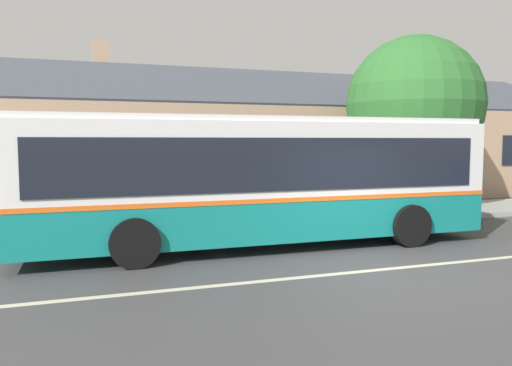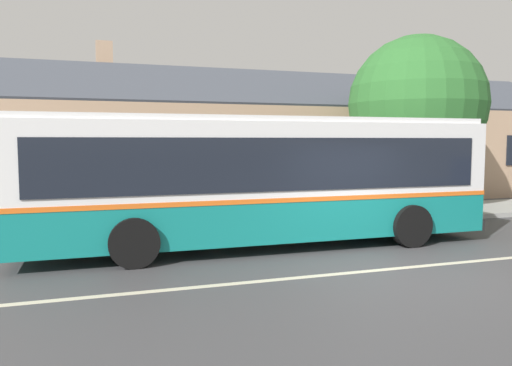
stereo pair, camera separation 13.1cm
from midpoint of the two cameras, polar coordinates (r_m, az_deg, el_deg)
ground_plane at (r=10.15m, az=14.94°, el=-9.54°), size 300.00×300.00×0.00m
sidewalk_far at (r=15.40m, az=2.56°, el=-4.20°), size 60.00×3.00×0.15m
lane_divider_stripe at (r=10.15m, az=14.94°, el=-9.52°), size 60.00×0.16×0.01m
community_building at (r=23.52m, az=2.10°, el=3.69°), size 27.81×9.96×6.78m
transit_bus at (r=11.78m, az=0.72°, el=0.66°), size 10.97×2.84×3.03m
bench_by_building at (r=14.24m, az=-26.20°, el=-3.44°), size 1.65×0.51×0.94m
bench_down_street at (r=14.16m, az=-9.70°, el=-3.02°), size 1.81×0.51×0.94m
street_tree_primary at (r=18.49m, az=17.95°, el=8.23°), size 4.73×4.73×6.14m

